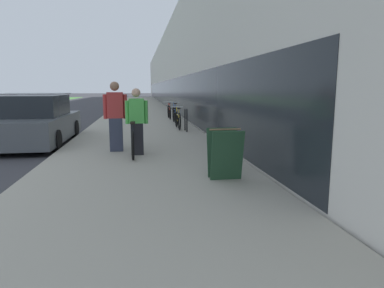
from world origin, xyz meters
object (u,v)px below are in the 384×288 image
Objects in this scene: person_bystander at (116,117)px; cruiser_bike_middle at (175,114)px; cruiser_bike_farthest at (169,112)px; sandwich_board_sign at (225,154)px; parked_sedan_curbside at (36,122)px; bike_rack_hoop at (186,117)px; cruiser_bike_nearest at (178,120)px; tandem_bicycle at (134,138)px; person_rider at (137,122)px.

person_bystander reaches higher than cruiser_bike_middle.
sandwich_board_sign is at bearing -90.27° from cruiser_bike_farthest.
parked_sedan_curbside reaches higher than sandwich_board_sign.
bike_rack_hoop is at bearing 18.07° from parked_sedan_curbside.
parked_sedan_curbside reaches higher than cruiser_bike_nearest.
bike_rack_hoop is 6.84m from sandwich_board_sign.
person_rider reaches higher than tandem_bicycle.
person_rider is at bearing -46.98° from person_bystander.
person_bystander is at bearing 124.36° from sandwich_board_sign.
cruiser_bike_nearest is (1.66, 4.83, 0.00)m from tandem_bicycle.
parked_sedan_curbside reaches higher than bike_rack_hoop.
person_bystander is 5.07m from cruiser_bike_nearest.
person_bystander is at bearing -103.20° from cruiser_bike_farthest.
cruiser_bike_nearest is 2.37m from cruiser_bike_middle.
cruiser_bike_farthest is at bearing 91.78° from cruiser_bike_middle.
person_bystander reaches higher than person_rider.
bike_rack_hoop is (1.78, 4.36, -0.29)m from person_rider.
cruiser_bike_middle reaches higher than cruiser_bike_farthest.
tandem_bicycle is 1.50× the size of cruiser_bike_nearest.
bike_rack_hoop is 5.12m from parked_sedan_curbside.
person_rider is 0.92× the size of cruiser_bike_nearest.
parked_sedan_curbside is at bearing 140.87° from tandem_bicycle.
person_bystander is at bearing 151.78° from tandem_bicycle.
bike_rack_hoop is 0.85m from cruiser_bike_nearest.
parked_sedan_curbside is at bearing -135.03° from cruiser_bike_middle.
sandwich_board_sign is at bearing -48.53° from parked_sedan_curbside.
cruiser_bike_nearest is at bearing 104.80° from bike_rack_hoop.
bike_rack_hoop reaches higher than tandem_bicycle.
cruiser_bike_farthest is (1.61, 9.72, -0.43)m from person_rider.
bike_rack_hoop is at bearing 65.05° from tandem_bicycle.
person_rider is 5.41m from cruiser_bike_nearest.
tandem_bicycle is 1.48× the size of person_bystander.
cruiser_bike_nearest is at bearing -92.75° from cruiser_bike_middle.
cruiser_bike_nearest reaches higher than bike_rack_hoop.
person_rider is at bearing -106.85° from cruiser_bike_nearest.
sandwich_board_sign is (2.09, -3.05, -0.43)m from person_bystander.
person_bystander reaches higher than sandwich_board_sign.
person_rider is 4.72m from bike_rack_hoop.
parked_sedan_curbside is at bearing -161.93° from bike_rack_hoop.
bike_rack_hoop is at bearing 58.60° from person_bystander.
person_bystander is 4.45m from bike_rack_hoop.
person_bystander is at bearing -40.73° from parked_sedan_curbside.
parked_sedan_curbside reaches higher than cruiser_bike_farthest.
parked_sedan_curbside is at bearing -152.80° from cruiser_bike_nearest.
cruiser_bike_middle reaches higher than bike_rack_hoop.
sandwich_board_sign is (1.55, -2.48, -0.35)m from person_rider.
cruiser_bike_middle is at bearing 87.25° from cruiser_bike_nearest.
cruiser_bike_farthest is at bearing 80.59° from person_rider.
person_rider is 4.16m from parked_sedan_curbside.
person_bystander is 1.04× the size of cruiser_bike_farthest.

